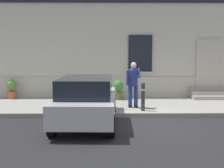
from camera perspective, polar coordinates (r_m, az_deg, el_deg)
ground_plane at (r=9.45m, az=6.00°, el=-7.72°), size 80.00×80.00×0.00m
sidewalk at (r=12.16m, az=4.50°, el=-4.17°), size 24.00×3.60×0.15m
curb_edge at (r=10.34m, az=5.41°, el=-6.06°), size 24.00×0.12×0.15m
building_facade at (r=14.50m, az=3.78°, el=12.03°), size 24.00×1.52×7.50m
entrance_stoop at (r=14.25m, az=18.48°, el=-1.85°), size 1.80×0.96×0.48m
hatchback_car_silver at (r=9.23m, az=-4.95°, el=-3.05°), size 1.89×4.11×1.50m
bollard_near_person at (r=10.64m, az=6.05°, el=-2.21°), size 0.15×0.15×1.04m
bollard_far_left at (r=10.73m, az=-10.39°, el=-2.21°), size 0.15×0.15×1.04m
person_on_phone at (r=11.14m, az=4.15°, el=0.44°), size 0.51×0.51×1.74m
planter_terracotta at (r=14.09m, az=-18.90°, el=-0.86°), size 0.44×0.44×0.86m
planter_charcoal at (r=13.21m, az=-9.32°, el=-1.06°), size 0.44×0.44×0.86m
planter_olive at (r=13.08m, az=1.24°, el=-1.05°), size 0.44×0.44×0.86m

